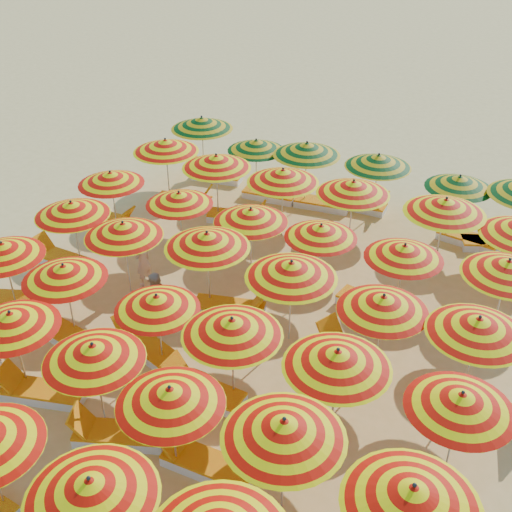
% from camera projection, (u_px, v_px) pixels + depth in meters
% --- Properties ---
extents(ground, '(120.00, 120.00, 0.00)m').
position_uv_depth(ground, '(246.00, 323.00, 15.18)').
color(ground, '#F4C16C').
rests_on(ground, ground).
extents(umbrella_3, '(2.55, 2.55, 2.09)m').
position_uv_depth(umbrella_3, '(91.00, 488.00, 9.04)').
color(umbrella_3, silver).
rests_on(umbrella_3, ground).
extents(umbrella_7, '(2.38, 2.38, 1.98)m').
position_uv_depth(umbrella_7, '(11.00, 320.00, 12.46)').
color(umbrella_7, silver).
rests_on(umbrella_7, ground).
extents(umbrella_8, '(2.50, 2.50, 2.01)m').
position_uv_depth(umbrella_8, '(93.00, 353.00, 11.60)').
color(umbrella_8, silver).
rests_on(umbrella_8, ground).
extents(umbrella_9, '(2.11, 2.11, 2.00)m').
position_uv_depth(umbrella_9, '(170.00, 396.00, 10.69)').
color(umbrella_9, silver).
rests_on(umbrella_9, ground).
extents(umbrella_10, '(2.25, 2.25, 2.14)m').
position_uv_depth(umbrella_10, '(284.00, 429.00, 9.92)').
color(umbrella_10, silver).
rests_on(umbrella_10, ground).
extents(umbrella_11, '(2.26, 2.26, 2.15)m').
position_uv_depth(umbrella_11, '(412.00, 496.00, 8.88)').
color(umbrella_11, silver).
rests_on(umbrella_11, ground).
extents(umbrella_12, '(2.21, 2.21, 1.99)m').
position_uv_depth(umbrella_12, '(3.00, 250.00, 14.64)').
color(umbrella_12, silver).
rests_on(umbrella_12, ground).
extents(umbrella_13, '(2.11, 2.11, 1.97)m').
position_uv_depth(umbrella_13, '(64.00, 272.00, 13.89)').
color(umbrella_13, silver).
rests_on(umbrella_13, ground).
extents(umbrella_14, '(1.88, 1.88, 1.88)m').
position_uv_depth(umbrella_14, '(157.00, 303.00, 13.08)').
color(umbrella_14, silver).
rests_on(umbrella_14, ground).
extents(umbrella_15, '(2.17, 2.17, 2.09)m').
position_uv_depth(umbrella_15, '(232.00, 327.00, 12.11)').
color(umbrella_15, silver).
rests_on(umbrella_15, ground).
extents(umbrella_16, '(2.18, 2.18, 2.11)m').
position_uv_depth(umbrella_16, '(337.00, 359.00, 11.33)').
color(umbrella_16, silver).
rests_on(umbrella_16, ground).
extents(umbrella_17, '(2.48, 2.48, 1.98)m').
position_uv_depth(umbrella_17, '(461.00, 401.00, 10.61)').
color(umbrella_17, silver).
rests_on(umbrella_17, ground).
extents(umbrella_18, '(2.52, 2.52, 2.03)m').
position_uv_depth(umbrella_18, '(72.00, 209.00, 16.24)').
color(umbrella_18, silver).
rests_on(umbrella_18, ground).
extents(umbrella_19, '(2.43, 2.43, 2.03)m').
position_uv_depth(umbrella_19, '(123.00, 230.00, 15.35)').
color(umbrella_19, silver).
rests_on(umbrella_19, ground).
extents(umbrella_20, '(2.35, 2.35, 2.14)m').
position_uv_depth(umbrella_20, '(207.00, 240.00, 14.75)').
color(umbrella_20, silver).
rests_on(umbrella_20, ground).
extents(umbrella_21, '(2.19, 2.19, 2.14)m').
position_uv_depth(umbrella_21, '(291.00, 270.00, 13.70)').
color(umbrella_21, silver).
rests_on(umbrella_21, ground).
extents(umbrella_22, '(2.47, 2.47, 1.99)m').
position_uv_depth(umbrella_22, '(383.00, 303.00, 12.90)').
color(umbrella_22, silver).
rests_on(umbrella_22, ground).
extents(umbrella_23, '(2.41, 2.41, 2.09)m').
position_uv_depth(umbrella_23, '(478.00, 326.00, 12.15)').
color(umbrella_23, silver).
rests_on(umbrella_23, ground).
extents(umbrella_24, '(2.39, 2.39, 1.97)m').
position_uv_depth(umbrella_24, '(111.00, 178.00, 17.91)').
color(umbrella_24, silver).
rests_on(umbrella_24, ground).
extents(umbrella_25, '(1.93, 1.93, 1.91)m').
position_uv_depth(umbrella_25, '(179.00, 198.00, 16.97)').
color(umbrella_25, silver).
rests_on(umbrella_25, ground).
extents(umbrella_26, '(2.27, 2.27, 2.01)m').
position_uv_depth(umbrella_26, '(251.00, 215.00, 15.99)').
color(umbrella_26, silver).
rests_on(umbrella_26, ground).
extents(umbrella_27, '(2.04, 2.04, 1.90)m').
position_uv_depth(umbrella_27, '(321.00, 231.00, 15.52)').
color(umbrella_27, silver).
rests_on(umbrella_27, ground).
extents(umbrella_28, '(1.93, 1.93, 1.94)m').
position_uv_depth(umbrella_28, '(404.00, 252.00, 14.65)').
color(umbrella_28, silver).
rests_on(umbrella_28, ground).
extents(umbrella_29, '(2.61, 2.61, 2.10)m').
position_uv_depth(umbrella_29, '(508.00, 268.00, 13.82)').
color(umbrella_29, silver).
rests_on(umbrella_29, ground).
extents(umbrella_30, '(2.28, 2.28, 2.14)m').
position_uv_depth(umbrella_30, '(166.00, 146.00, 19.50)').
color(umbrella_30, silver).
rests_on(umbrella_30, ground).
extents(umbrella_31, '(2.18, 2.18, 2.14)m').
position_uv_depth(umbrella_31, '(216.00, 162.00, 18.49)').
color(umbrella_31, silver).
rests_on(umbrella_31, ground).
extents(umbrella_32, '(2.02, 2.02, 2.14)m').
position_uv_depth(umbrella_32, '(283.00, 176.00, 17.68)').
color(umbrella_32, silver).
rests_on(umbrella_32, ground).
extents(umbrella_33, '(2.15, 2.15, 2.11)m').
position_uv_depth(umbrella_33, '(353.00, 188.00, 17.11)').
color(umbrella_33, silver).
rests_on(umbrella_33, ground).
extents(umbrella_34, '(2.40, 2.40, 2.20)m').
position_uv_depth(umbrella_34, '(445.00, 206.00, 16.05)').
color(umbrella_34, silver).
rests_on(umbrella_34, ground).
extents(umbrella_36, '(2.23, 2.23, 2.17)m').
position_uv_depth(umbrella_36, '(202.00, 123.00, 21.05)').
color(umbrella_36, silver).
rests_on(umbrella_36, ground).
extents(umbrella_37, '(2.02, 2.02, 1.92)m').
position_uv_depth(umbrella_37, '(256.00, 145.00, 20.03)').
color(umbrella_37, silver).
rests_on(umbrella_37, ground).
extents(umbrella_38, '(2.38, 2.38, 2.17)m').
position_uv_depth(umbrella_38, '(307.00, 149.00, 19.22)').
color(umbrella_38, silver).
rests_on(umbrella_38, ground).
extents(umbrella_39, '(2.24, 2.24, 2.08)m').
position_uv_depth(umbrella_39, '(378.00, 161.00, 18.67)').
color(umbrella_39, silver).
rests_on(umbrella_39, ground).
extents(umbrella_40, '(2.38, 2.38, 1.98)m').
position_uv_depth(umbrella_40, '(459.00, 182.00, 17.67)').
color(umbrella_40, silver).
rests_on(umbrella_40, ground).
extents(lounger_6, '(1.83, 1.06, 0.69)m').
position_uv_depth(lounger_6, '(42.00, 392.00, 13.03)').
color(lounger_6, white).
rests_on(lounger_6, ground).
extents(lounger_7, '(1.82, 1.21, 0.69)m').
position_uv_depth(lounger_7, '(117.00, 434.00, 12.08)').
color(lounger_7, white).
rests_on(lounger_7, ground).
extents(lounger_8, '(1.76, 0.66, 0.69)m').
position_uv_depth(lounger_8, '(206.00, 464.00, 11.50)').
color(lounger_8, white).
rests_on(lounger_8, ground).
extents(lounger_9, '(1.82, 1.21, 0.69)m').
position_uv_depth(lounger_9, '(3.00, 299.00, 15.72)').
color(lounger_9, white).
rests_on(lounger_9, ground).
extents(lounger_10, '(1.80, 0.84, 0.69)m').
position_uv_depth(lounger_10, '(50.00, 326.00, 14.85)').
color(lounger_10, white).
rests_on(lounger_10, ground).
extents(lounger_11, '(1.83, 1.05, 0.69)m').
position_uv_depth(lounger_11, '(145.00, 345.00, 14.26)').
color(lounger_11, white).
rests_on(lounger_11, ground).
extents(lounger_12, '(1.74, 0.62, 0.69)m').
position_uv_depth(lounger_12, '(202.00, 390.00, 13.07)').
color(lounger_12, white).
rests_on(lounger_12, ground).
extents(lounger_13, '(1.74, 0.59, 0.69)m').
position_uv_depth(lounger_13, '(62.00, 259.00, 17.29)').
color(lounger_13, white).
rests_on(lounger_13, ground).
extents(lounger_14, '(1.82, 1.03, 0.69)m').
position_uv_depth(lounger_14, '(231.00, 308.00, 15.44)').
color(lounger_14, white).
rests_on(lounger_14, ground).
extents(lounger_15, '(1.82, 1.21, 0.69)m').
position_uv_depth(lounger_15, '(350.00, 354.00, 14.02)').
color(lounger_15, white).
rests_on(lounger_15, ground).
extents(lounger_16, '(1.83, 1.11, 0.69)m').
position_uv_depth(lounger_16, '(491.00, 407.00, 12.66)').
color(lounger_16, white).
rests_on(lounger_16, ground).
extents(lounger_17, '(1.74, 0.62, 0.69)m').
position_uv_depth(lounger_17, '(109.00, 220.00, 19.13)').
color(lounger_17, white).
rests_on(lounger_17, ground).
extents(lounger_18, '(1.80, 0.82, 0.69)m').
position_uv_depth(lounger_18, '(373.00, 306.00, 15.51)').
color(lounger_18, white).
rests_on(lounger_18, ground).
extents(lounger_19, '(1.82, 0.98, 0.69)m').
position_uv_depth(lounger_19, '(186.00, 200.00, 20.20)').
color(lounger_19, white).
rests_on(lounger_19, ground).
extents(lounger_20, '(1.82, 1.03, 0.69)m').
position_uv_depth(lounger_20, '(238.00, 217.00, 19.28)').
color(lounger_20, white).
rests_on(lounger_20, ground).
extents(lounger_22, '(1.81, 0.87, 0.69)m').
position_uv_depth(lounger_22, '(216.00, 176.00, 21.74)').
color(lounger_22, white).
rests_on(lounger_22, ground).
extents(lounger_23, '(1.78, 0.76, 0.69)m').
position_uv_depth(lounger_23, '(271.00, 195.00, 20.52)').
color(lounger_23, white).
rests_on(lounger_23, ground).
extents(lounger_24, '(1.80, 0.81, 0.69)m').
position_uv_depth(lounger_24, '(324.00, 204.00, 20.01)').
color(lounger_24, white).
rests_on(lounger_24, ground).
extents(lounger_25, '(1.75, 0.65, 0.69)m').
position_uv_depth(lounger_25, '(360.00, 205.00, 19.95)').
color(lounger_25, white).
rests_on(lounger_25, ground).
extents(lounger_26, '(1.79, 0.80, 0.69)m').
position_uv_depth(lounger_26, '(470.00, 239.00, 18.16)').
color(lounger_26, white).
rests_on(lounger_26, ground).
extents(lounger_27, '(1.82, 1.24, 0.69)m').
position_uv_depth(lounger_27, '(494.00, 243.00, 17.98)').
color(lounger_27, white).
rests_on(lounger_27, ground).
extents(beachgoer_b, '(0.59, 0.72, 1.36)m').
position_uv_depth(beachgoer_b, '(155.00, 299.00, 14.85)').
color(beachgoer_b, tan).
rests_on(beachgoer_b, ground).
extents(beachgoer_a, '(0.39, 0.54, 1.37)m').
position_uv_depth(beachgoer_a, '(143.00, 261.00, 16.20)').
color(beachgoer_a, tan).
rests_on(beachgoer_a, ground).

